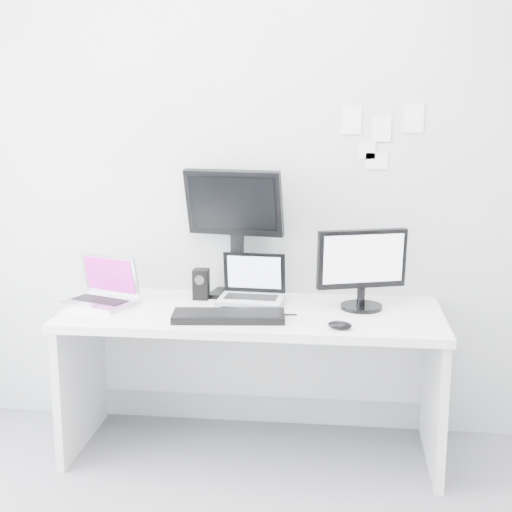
# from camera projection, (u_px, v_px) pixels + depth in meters

# --- Properties ---
(back_wall) EXTENTS (3.60, 0.00, 3.60)m
(back_wall) POSITION_uv_depth(u_px,v_px,m) (261.00, 174.00, 3.65)
(back_wall) COLOR silver
(back_wall) RESTS_ON ground
(desk) EXTENTS (1.80, 0.70, 0.73)m
(desk) POSITION_uv_depth(u_px,v_px,m) (252.00, 382.00, 3.51)
(desk) COLOR white
(desk) RESTS_ON ground
(macbook) EXTENTS (0.40, 0.36, 0.25)m
(macbook) POSITION_uv_depth(u_px,v_px,m) (97.00, 280.00, 3.50)
(macbook) COLOR #B4B4B8
(macbook) RESTS_ON desk
(speaker) EXTENTS (0.09, 0.09, 0.15)m
(speaker) POSITION_uv_depth(u_px,v_px,m) (201.00, 284.00, 3.62)
(speaker) COLOR black
(speaker) RESTS_ON desk
(dell_laptop) EXTENTS (0.32, 0.26, 0.26)m
(dell_laptop) POSITION_uv_depth(u_px,v_px,m) (251.00, 281.00, 3.47)
(dell_laptop) COLOR silver
(dell_laptop) RESTS_ON desk
(rear_monitor) EXTENTS (0.52, 0.26, 0.67)m
(rear_monitor) POSITION_uv_depth(u_px,v_px,m) (235.00, 232.00, 3.62)
(rear_monitor) COLOR black
(rear_monitor) RESTS_ON desk
(samsung_monitor) EXTENTS (0.48, 0.33, 0.40)m
(samsung_monitor) POSITION_uv_depth(u_px,v_px,m) (362.00, 268.00, 3.42)
(samsung_monitor) COLOR black
(samsung_monitor) RESTS_ON desk
(keyboard) EXTENTS (0.53, 0.23, 0.03)m
(keyboard) POSITION_uv_depth(u_px,v_px,m) (229.00, 316.00, 3.28)
(keyboard) COLOR black
(keyboard) RESTS_ON desk
(mouse) EXTENTS (0.12, 0.09, 0.04)m
(mouse) POSITION_uv_depth(u_px,v_px,m) (340.00, 325.00, 3.14)
(mouse) COLOR black
(mouse) RESTS_ON desk
(wall_note_0) EXTENTS (0.10, 0.00, 0.14)m
(wall_note_0) POSITION_uv_depth(u_px,v_px,m) (351.00, 120.00, 3.53)
(wall_note_0) COLOR white
(wall_note_0) RESTS_ON back_wall
(wall_note_1) EXTENTS (0.09, 0.00, 0.13)m
(wall_note_1) POSITION_uv_depth(u_px,v_px,m) (382.00, 128.00, 3.53)
(wall_note_1) COLOR white
(wall_note_1) RESTS_ON back_wall
(wall_note_2) EXTENTS (0.10, 0.00, 0.14)m
(wall_note_2) POSITION_uv_depth(u_px,v_px,m) (413.00, 118.00, 3.50)
(wall_note_2) COLOR white
(wall_note_2) RESTS_ON back_wall
(wall_note_3) EXTENTS (0.11, 0.00, 0.08)m
(wall_note_3) POSITION_uv_depth(u_px,v_px,m) (377.00, 161.00, 3.56)
(wall_note_3) COLOR white
(wall_note_3) RESTS_ON back_wall
(wall_note_4) EXTENTS (0.08, 0.00, 0.09)m
(wall_note_4) POSITION_uv_depth(u_px,v_px,m) (367.00, 150.00, 3.56)
(wall_note_4) COLOR white
(wall_note_4) RESTS_ON back_wall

